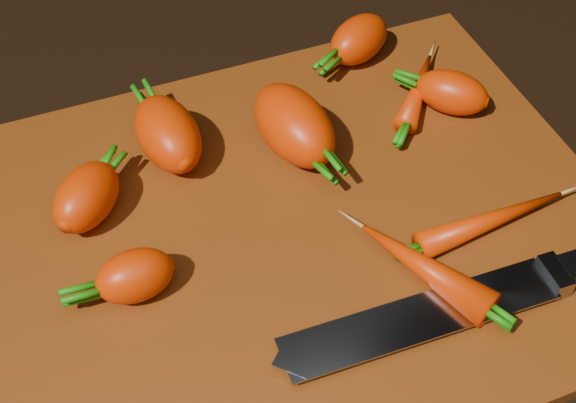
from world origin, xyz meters
name	(u,v)px	position (x,y,z in m)	size (l,w,h in m)	color
ground	(293,240)	(0.00, 0.00, -0.01)	(2.00, 2.00, 0.01)	black
cutting_board	(293,231)	(0.00, 0.00, 0.01)	(0.50, 0.40, 0.01)	#6A300E
carrot_0	(86,197)	(-0.14, 0.07, 0.03)	(0.07, 0.04, 0.04)	#EE3100
carrot_1	(135,276)	(-0.13, -0.02, 0.03)	(0.06, 0.04, 0.04)	#EE3100
carrot_2	(294,125)	(0.03, 0.08, 0.04)	(0.09, 0.05, 0.05)	#EE3100
carrot_3	(168,134)	(-0.07, 0.11, 0.04)	(0.08, 0.05, 0.05)	#EE3100
carrot_4	(359,39)	(0.13, 0.17, 0.03)	(0.07, 0.04, 0.04)	#EE3100
carrot_5	(452,92)	(0.18, 0.07, 0.03)	(0.06, 0.04, 0.04)	#EE3100
carrot_6	(418,90)	(0.16, 0.10, 0.02)	(0.10, 0.02, 0.02)	#EE3100
carrot_7	(492,220)	(0.14, -0.06, 0.02)	(0.13, 0.02, 0.02)	#EE3100
carrot_8	(424,267)	(0.07, -0.08, 0.03)	(0.11, 0.03, 0.03)	#EE3100
knife	(446,310)	(0.07, -0.12, 0.02)	(0.33, 0.04, 0.02)	gray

